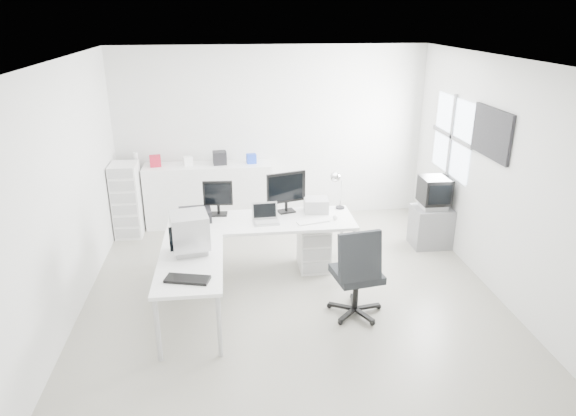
{
  "coord_description": "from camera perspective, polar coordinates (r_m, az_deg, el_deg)",
  "views": [
    {
      "loc": [
        -0.69,
        -5.68,
        3.29
      ],
      "look_at": [
        0.0,
        0.2,
        1.0
      ],
      "focal_mm": 32.0,
      "sensor_mm": 36.0,
      "label": 1
    }
  ],
  "objects": [
    {
      "name": "side_desk",
      "position": [
        5.83,
        -10.59,
        -9.24
      ],
      "size": [
        0.7,
        1.4,
        0.75
      ],
      "primitive_type": null,
      "color": "white",
      "rests_on": "floor"
    },
    {
      "name": "back_wall",
      "position": [
        8.42,
        -1.85,
        8.17
      ],
      "size": [
        5.0,
        0.02,
        2.8
      ],
      "primitive_type": "cube",
      "color": "silver",
      "rests_on": "floor"
    },
    {
      "name": "filing_cabinet",
      "position": [
        8.22,
        -17.45,
        0.84
      ],
      "size": [
        0.4,
        0.48,
        1.14
      ],
      "primitive_type": "cube",
      "color": "white",
      "rests_on": "floor"
    },
    {
      "name": "drawer_pedestal",
      "position": [
        6.95,
        2.87,
        -4.36
      ],
      "size": [
        0.4,
        0.5,
        0.6
      ],
      "primitive_type": "cube",
      "color": "white",
      "rests_on": "floor"
    },
    {
      "name": "window",
      "position": [
        7.76,
        17.76,
        7.57
      ],
      "size": [
        0.02,
        1.2,
        1.1
      ],
      "primitive_type": null,
      "color": "white",
      "rests_on": "right_wall"
    },
    {
      "name": "laptop",
      "position": [
        6.51,
        -2.47,
        -0.79
      ],
      "size": [
        0.34,
        0.35,
        0.21
      ],
      "primitive_type": null,
      "rotation": [
        0.0,
        0.0,
        0.05
      ],
      "color": "#B7B7BA",
      "rests_on": "main_desk"
    },
    {
      "name": "lcd_monitor_small",
      "position": [
        6.78,
        -7.78,
        1.14
      ],
      "size": [
        0.4,
        0.24,
        0.48
      ],
      "primitive_type": null,
      "rotation": [
        0.0,
        0.0,
        -0.07
      ],
      "color": "black",
      "rests_on": "main_desk"
    },
    {
      "name": "white_keyboard",
      "position": [
        6.57,
        2.8,
        -1.52
      ],
      "size": [
        0.44,
        0.23,
        0.02
      ],
      "primitive_type": "cube",
      "rotation": [
        0.0,
        0.0,
        0.25
      ],
      "color": "white",
      "rests_on": "main_desk"
    },
    {
      "name": "left_wall",
      "position": [
        6.25,
        -23.19,
        1.79
      ],
      "size": [
        0.02,
        5.0,
        2.8
      ],
      "primitive_type": "cube",
      "color": "silver",
      "rests_on": "floor"
    },
    {
      "name": "inkjet_printer",
      "position": [
        6.72,
        -10.28,
        -0.75
      ],
      "size": [
        0.44,
        0.35,
        0.15
      ],
      "primitive_type": "cube",
      "rotation": [
        0.0,
        0.0,
        0.09
      ],
      "color": "black",
      "rests_on": "main_desk"
    },
    {
      "name": "black_keyboard",
      "position": [
        5.29,
        -11.11,
        -7.77
      ],
      "size": [
        0.48,
        0.28,
        0.03
      ],
      "primitive_type": "cube",
      "rotation": [
        0.0,
        0.0,
        -0.25
      ],
      "color": "black",
      "rests_on": "side_desk"
    },
    {
      "name": "lcd_monitor_large",
      "position": [
        6.81,
        -0.2,
        1.78
      ],
      "size": [
        0.58,
        0.36,
        0.56
      ],
      "primitive_type": null,
      "rotation": [
        0.0,
        0.0,
        0.28
      ],
      "color": "black",
      "rests_on": "main_desk"
    },
    {
      "name": "white_mouse",
      "position": [
        6.66,
        5.28,
        -1.04
      ],
      "size": [
        0.07,
        0.07,
        0.07
      ],
      "primitive_type": "sphere",
      "color": "white",
      "rests_on": "main_desk"
    },
    {
      "name": "floor",
      "position": [
        6.6,
        0.21,
        -8.76
      ],
      "size": [
        5.0,
        5.0,
        0.01
      ],
      "primitive_type": "cube",
      "color": "#B5B3A3",
      "rests_on": "ground"
    },
    {
      "name": "laser_printer",
      "position": [
        6.9,
        3.13,
        0.33
      ],
      "size": [
        0.34,
        0.3,
        0.18
      ],
      "primitive_type": "cube",
      "rotation": [
        0.0,
        0.0,
        -0.07
      ],
      "color": "#A6A6A6",
      "rests_on": "main_desk"
    },
    {
      "name": "tv_cabinet",
      "position": [
        7.87,
        15.57,
        -2.0
      ],
      "size": [
        0.55,
        0.45,
        0.6
      ],
      "primitive_type": "cube",
      "color": "slate",
      "rests_on": "floor"
    },
    {
      "name": "desk_lamp",
      "position": [
        6.99,
        5.87,
        1.78
      ],
      "size": [
        0.18,
        0.18,
        0.47
      ],
      "primitive_type": null,
      "rotation": [
        0.0,
        0.0,
        -0.18
      ],
      "color": "silver",
      "rests_on": "main_desk"
    },
    {
      "name": "main_desk",
      "position": [
        6.8,
        -2.9,
        -4.27
      ],
      "size": [
        2.4,
        0.8,
        0.75
      ],
      "primitive_type": null,
      "color": "white",
      "rests_on": "floor"
    },
    {
      "name": "clutter_box_b",
      "position": [
        8.25,
        -11.07,
        5.16
      ],
      "size": [
        0.17,
        0.16,
        0.14
      ],
      "primitive_type": "cube",
      "rotation": [
        0.0,
        0.0,
        0.32
      ],
      "color": "white",
      "rests_on": "sideboard"
    },
    {
      "name": "crt_tv",
      "position": [
        7.69,
        15.95,
        1.6
      ],
      "size": [
        0.5,
        0.48,
        0.45
      ],
      "primitive_type": null,
      "color": "black",
      "rests_on": "tv_cabinet"
    },
    {
      "name": "clutter_box_d",
      "position": [
        8.23,
        -4.09,
        5.5
      ],
      "size": [
        0.16,
        0.15,
        0.15
      ],
      "primitive_type": "cube",
      "rotation": [
        0.0,
        0.0,
        0.12
      ],
      "color": "#1A3CBB",
      "rests_on": "sideboard"
    },
    {
      "name": "crt_monitor",
      "position": [
        5.79,
        -10.84,
        -3.02
      ],
      "size": [
        0.42,
        0.42,
        0.41
      ],
      "primitive_type": null,
      "rotation": [
        0.0,
        0.0,
        0.18
      ],
      "color": "#B7B7BA",
      "rests_on": "side_desk"
    },
    {
      "name": "right_wall",
      "position": [
        6.78,
        21.73,
        3.44
      ],
      "size": [
        0.02,
        5.0,
        2.8
      ],
      "primitive_type": "cube",
      "color": "silver",
      "rests_on": "floor"
    },
    {
      "name": "clutter_box_c",
      "position": [
        8.21,
        -7.6,
        5.55
      ],
      "size": [
        0.23,
        0.21,
        0.21
      ],
      "primitive_type": "cube",
      "rotation": [
        0.0,
        0.0,
        0.11
      ],
      "color": "black",
      "rests_on": "sideboard"
    },
    {
      "name": "office_chair",
      "position": [
        5.85,
        7.65,
        -6.81
      ],
      "size": [
        0.75,
        0.75,
        1.13
      ],
      "primitive_type": null,
      "rotation": [
        0.0,
        0.0,
        0.16
      ],
      "color": "#222326",
      "rests_on": "floor"
    },
    {
      "name": "clutter_box_a",
      "position": [
        8.3,
        -14.53,
        5.08
      ],
      "size": [
        0.19,
        0.18,
        0.17
      ],
      "primitive_type": "cube",
      "rotation": [
        0.0,
        0.0,
        0.16
      ],
      "color": "#AB182C",
      "rests_on": "sideboard"
    },
    {
      "name": "ceiling",
      "position": [
        5.74,
        0.24,
        16.26
      ],
      "size": [
        5.0,
        5.0,
        0.01
      ],
      "primitive_type": "cube",
      "color": "white",
      "rests_on": "back_wall"
    },
    {
      "name": "wall_picture",
      "position": [
        6.73,
        21.69,
        7.75
      ],
      "size": [
        0.04,
        0.9,
        0.6
      ],
      "primitive_type": null,
      "color": "black",
      "rests_on": "right_wall"
    },
    {
      "name": "sideboard",
      "position": [
        8.4,
        -8.76,
        1.51
      ],
      "size": [
        2.01,
        0.5,
        1.0
      ],
      "primitive_type": "cube",
      "color": "white",
      "rests_on": "floor"
    },
    {
      "name": "clutter_bottle",
      "position": [
        8.38,
        -16.55,
        5.2
      ],
      "size": [
        0.07,
        0.07,
        0.22
      ],
      "primitive_type": "cylinder",
      "color": "white",
      "rests_on": "sideboard"
    }
  ]
}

